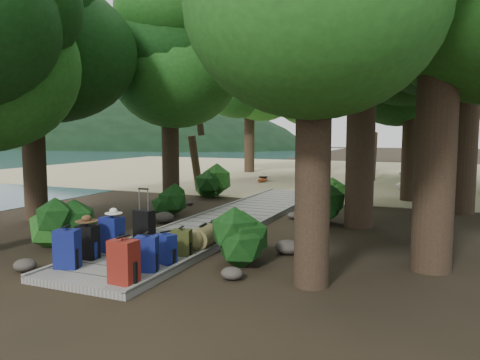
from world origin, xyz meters
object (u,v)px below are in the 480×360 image
at_px(suitcase_on_boardwalk, 144,226).
at_px(lone_suitcase_on_sand, 307,182).
at_px(duffel_right_black, 215,230).
at_px(backpack_right_a, 124,259).
at_px(backpack_left_b, 87,240).
at_px(backpack_right_c, 166,247).
at_px(duffel_right_khaki, 203,237).
at_px(backpack_left_a, 67,247).
at_px(backpack_left_d, 143,225).
at_px(kayak, 263,178).
at_px(backpack_right_d, 182,241).
at_px(backpack_right_b, 146,252).
at_px(backpack_left_c, 112,233).
at_px(sun_lounger, 407,181).

bearing_deg(suitcase_on_boardwalk, lone_suitcase_on_sand, 93.34).
height_order(duffel_right_black, suitcase_on_boardwalk, suitcase_on_boardwalk).
bearing_deg(backpack_right_a, backpack_left_b, 152.97).
xyz_separation_m(backpack_right_c, duffel_right_khaki, (0.07, 1.26, -0.07)).
relative_size(backpack_left_a, backpack_left_b, 1.08).
bearing_deg(suitcase_on_boardwalk, backpack_left_b, -89.17).
relative_size(backpack_left_b, backpack_left_d, 1.22).
height_order(backpack_left_d, lone_suitcase_on_sand, lone_suitcase_on_sand).
bearing_deg(kayak, backpack_right_a, -82.64).
bearing_deg(backpack_left_d, backpack_right_d, -15.82).
height_order(backpack_right_c, duffel_right_black, backpack_right_c).
height_order(backpack_left_b, backpack_right_b, backpack_left_b).
bearing_deg(backpack_right_b, backpack_right_a, -105.31).
distance_m(backpack_right_a, suitcase_on_boardwalk, 2.69).
height_order(backpack_left_a, duffel_right_khaki, backpack_left_a).
bearing_deg(backpack_right_a, backpack_left_c, 137.46).
bearing_deg(backpack_right_a, sun_lounger, 82.29).
relative_size(backpack_left_c, duffel_right_black, 1.15).
relative_size(backpack_left_c, backpack_right_d, 1.40).
xyz_separation_m(backpack_left_b, backpack_left_d, (-0.05, 1.78, -0.06)).
bearing_deg(duffel_right_khaki, backpack_right_b, -99.52).
relative_size(backpack_left_b, backpack_right_a, 0.91).
height_order(duffel_right_black, kayak, duffel_right_black).
height_order(suitcase_on_boardwalk, kayak, suitcase_on_boardwalk).
height_order(backpack_left_a, lone_suitcase_on_sand, backpack_left_a).
bearing_deg(backpack_left_b, backpack_right_c, 8.58).
bearing_deg(duffel_right_khaki, backpack_right_c, -99.20).
bearing_deg(duffel_right_khaki, backpack_left_c, -150.32).
distance_m(backpack_right_c, kayak, 14.28).
height_order(backpack_right_d, duffel_right_black, backpack_right_d).
bearing_deg(backpack_right_b, backpack_left_d, 107.70).
bearing_deg(backpack_right_d, backpack_right_c, -101.42).
bearing_deg(backpack_right_d, kayak, 90.70).
height_order(lone_suitcase_on_sand, sun_lounger, lone_suitcase_on_sand).
distance_m(backpack_left_a, sun_lounger, 15.15).
xyz_separation_m(backpack_right_c, lone_suitcase_on_sand, (-0.51, 11.33, -0.03)).
bearing_deg(backpack_right_a, backpack_left_a, 172.34).
distance_m(backpack_left_d, suitcase_on_boardwalk, 0.37).
distance_m(backpack_left_c, kayak, 13.79).
relative_size(backpack_left_b, kayak, 0.21).
distance_m(backpack_right_d, kayak, 13.72).
bearing_deg(lone_suitcase_on_sand, backpack_left_c, -84.91).
height_order(backpack_left_d, backpack_right_b, backpack_right_b).
bearing_deg(lone_suitcase_on_sand, duffel_right_khaki, -77.36).
relative_size(duffel_right_khaki, lone_suitcase_on_sand, 0.89).
distance_m(backpack_left_b, backpack_left_c, 0.55).
bearing_deg(backpack_right_c, backpack_left_a, -130.54).
bearing_deg(backpack_left_a, backpack_left_d, 77.03).
bearing_deg(backpack_left_d, backpack_right_c, -28.76).
height_order(duffel_right_black, lone_suitcase_on_sand, lone_suitcase_on_sand).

